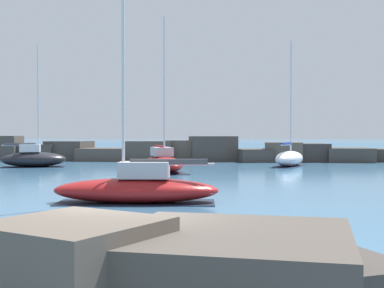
% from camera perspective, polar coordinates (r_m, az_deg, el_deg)
% --- Properties ---
extents(ground_plane, '(600.00, 600.00, 0.00)m').
position_cam_1_polar(ground_plane, '(10.19, -6.69, -14.22)').
color(ground_plane, '#3D6B8E').
extents(open_sea_beyond, '(400.00, 116.00, 0.01)m').
position_cam_1_polar(open_sea_beyond, '(113.92, 3.64, -0.32)').
color(open_sea_beyond, '#2D5B7F').
rests_on(open_sea_beyond, ground).
extents(breakwater_jetty, '(67.49, 6.61, 2.58)m').
position_cam_1_polar(breakwater_jetty, '(54.07, 1.41, -0.76)').
color(breakwater_jetty, '#4C443D').
rests_on(breakwater_jetty, ground).
extents(foreground_rocks, '(6.82, 4.92, 1.47)m').
position_cam_1_polar(foreground_rocks, '(8.13, 1.02, -13.63)').
color(foreground_rocks, brown).
rests_on(foreground_rocks, ground).
extents(sailboat_moored_1, '(4.75, 8.11, 11.07)m').
position_cam_1_polar(sailboat_moored_1, '(38.72, -3.15, -1.97)').
color(sailboat_moored_1, maroon).
rests_on(sailboat_moored_1, ground).
extents(sailboat_moored_4, '(3.71, 6.14, 10.60)m').
position_cam_1_polar(sailboat_moored_4, '(45.72, 10.35, -1.49)').
color(sailboat_moored_4, white).
rests_on(sailboat_moored_4, ground).
extents(sailboat_moored_5, '(5.72, 3.83, 10.13)m').
position_cam_1_polar(sailboat_moored_5, '(45.86, -16.58, -1.46)').
color(sailboat_moored_5, black).
rests_on(sailboat_moored_5, ground).
extents(sailboat_moored_6, '(6.59, 2.54, 10.41)m').
position_cam_1_polar(sailboat_moored_6, '(21.07, -5.90, -4.63)').
color(sailboat_moored_6, maroon).
rests_on(sailboat_moored_6, ground).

